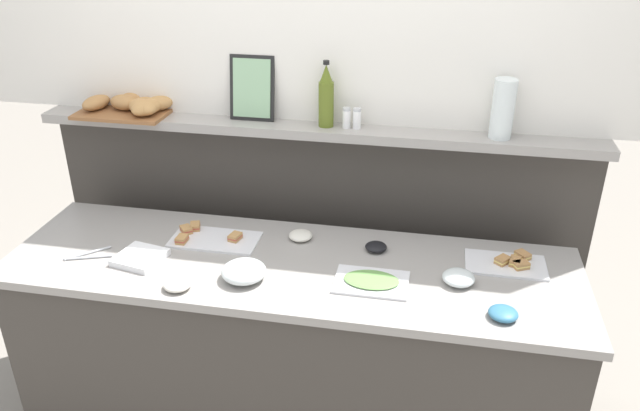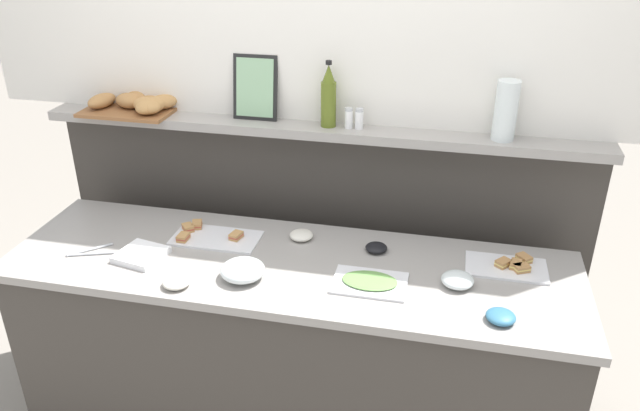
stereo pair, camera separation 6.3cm
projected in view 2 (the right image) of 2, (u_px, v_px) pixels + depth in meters
The scene contains 20 objects.
ground_plane at pixel (322, 349), 3.36m from camera, with size 12.00×12.00×0.00m, color gray.
buffet_counter at pixel (292, 354), 2.64m from camera, with size 2.24×0.66×0.91m.
back_ledge_unit at pixel (318, 246), 2.97m from camera, with size 2.42×0.22×1.33m.
sandwich_platter_rear at pixel (212, 236), 2.60m from camera, with size 0.36×0.19×0.04m.
sandwich_platter_front at pixel (509, 266), 2.39m from camera, with size 0.31×0.18×0.04m.
cold_cuts_platter at pixel (370, 282), 2.29m from camera, with size 0.27×0.19×0.02m.
glass_bowl_large at pixel (243, 271), 2.32m from camera, with size 0.17×0.17×0.07m.
glass_bowl_medium at pixel (457, 280), 2.28m from camera, with size 0.12×0.12×0.05m.
condiment_bowl_cream at pixel (302, 235), 2.59m from camera, with size 0.10×0.10×0.03m, color silver.
condiment_bowl_red at pixel (501, 317), 2.09m from camera, with size 0.10×0.10×0.04m, color teal.
condiment_bowl_teal at pixel (176, 282), 2.28m from camera, with size 0.10×0.10×0.04m, color silver.
condiment_bowl_dark at pixel (376, 248), 2.51m from camera, with size 0.09×0.09×0.03m, color black.
serving_tongs at pixel (89, 252), 2.50m from camera, with size 0.18×0.13×0.01m.
napkin_stack at pixel (141, 255), 2.46m from camera, with size 0.17×0.17×0.03m, color white.
olive_oil_bottle at pixel (329, 97), 2.57m from camera, with size 0.06×0.06×0.28m.
salt_shaker at pixel (349, 118), 2.58m from camera, with size 0.03×0.03×0.09m.
pepper_shaker at pixel (359, 119), 2.57m from camera, with size 0.03×0.03×0.09m.
bread_basket at pixel (137, 104), 2.77m from camera, with size 0.43×0.29×0.08m.
framed_picture at pixel (255, 88), 2.65m from camera, with size 0.19×0.06×0.27m.
water_carafe at pixel (506, 111), 2.42m from camera, with size 0.09×0.09×0.24m, color silver.
Camera 2 is at (0.57, -2.00, 2.20)m, focal length 35.02 mm.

